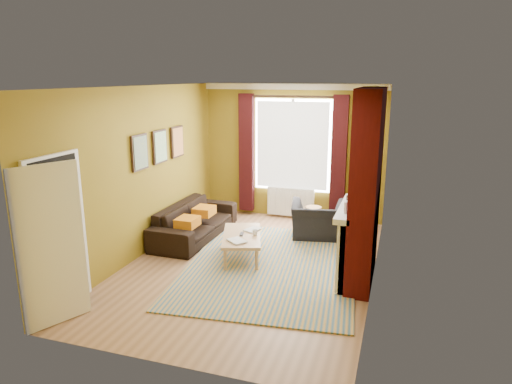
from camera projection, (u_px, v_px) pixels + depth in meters
ground at (251, 265)px, 7.34m from camera, size 5.50×5.50×0.00m
room_walls at (296, 180)px, 7.06m from camera, size 3.82×5.54×2.83m
striped_rug at (271, 265)px, 7.30m from camera, size 2.97×3.87×0.02m
sofa at (195, 221)px, 8.53m from camera, size 0.89×2.19×0.63m
armchair at (319, 220)px, 8.53m from camera, size 1.16×1.06×0.66m
coffee_table at (242, 237)px, 7.55m from camera, size 0.96×1.35×0.41m
wicker_stool at (313, 216)px, 9.19m from camera, size 0.41×0.41×0.40m
floor_lamp at (366, 167)px, 8.72m from camera, size 0.30×0.30×1.60m
book_a at (231, 242)px, 7.14m from camera, size 0.37×0.36×0.03m
book_b at (248, 228)px, 7.80m from camera, size 0.29×0.34×0.02m
mug at (255, 233)px, 7.50m from camera, size 0.13×0.13×0.09m
tv_remote at (242, 234)px, 7.52m from camera, size 0.09×0.18×0.02m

